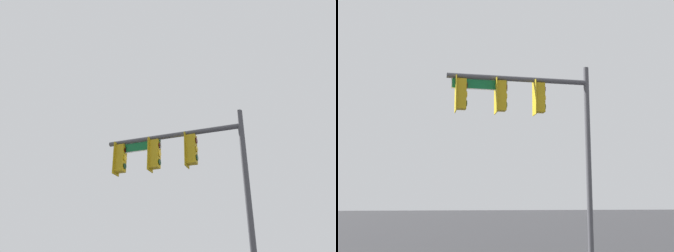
{
  "view_description": "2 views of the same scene",
  "coord_description": "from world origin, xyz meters",
  "views": [
    {
      "loc": [
        -7.58,
        3.31,
        1.51
      ],
      "look_at": [
        -5.92,
        -9.31,
        7.38
      ],
      "focal_mm": 35.0,
      "sensor_mm": 36.0,
      "label": 1
    },
    {
      "loc": [
        1.08,
        6.9,
        1.78
      ],
      "look_at": [
        -5.88,
        -8.53,
        4.7
      ],
      "focal_mm": 50.0,
      "sensor_mm": 36.0,
      "label": 2
    }
  ],
  "objects": [
    {
      "name": "signal_pole_near",
      "position": [
        -6.58,
        -8.01,
        5.23
      ],
      "size": [
        5.27,
        1.44,
        7.01
      ],
      "color": "#47474C",
      "rests_on": "ground_plane"
    }
  ]
}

